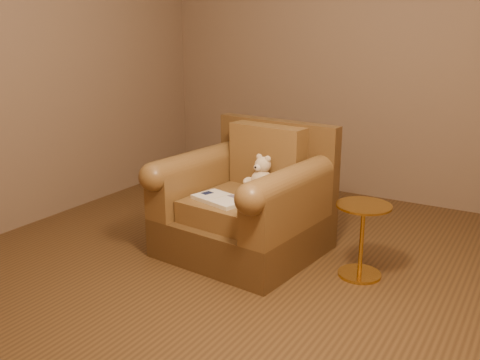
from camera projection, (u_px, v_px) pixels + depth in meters
The scene contains 5 objects.
floor at pixel (251, 271), 3.52m from camera, with size 4.00×4.00×0.00m, color #52361C.
armchair at pixel (247, 204), 3.77m from camera, with size 1.08×1.04×0.89m.
teddy_bear at pixel (260, 178), 3.76m from camera, with size 0.19×0.23×0.27m.
guidebook at pixel (220, 199), 3.58m from camera, with size 0.40×0.30×0.03m.
side_table at pixel (362, 238), 3.39m from camera, with size 0.35×0.35×0.49m.
Camera 1 is at (1.59, -2.80, 1.55)m, focal length 40.00 mm.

